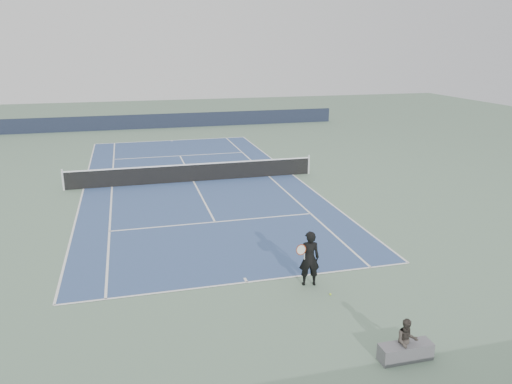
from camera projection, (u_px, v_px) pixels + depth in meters
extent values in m
plane|color=slate|center=(193.00, 182.00, 26.10)|extent=(80.00, 80.00, 0.00)
cube|color=#334A79|center=(193.00, 181.00, 26.10)|extent=(10.97, 23.77, 0.01)
cylinder|color=silver|center=(63.00, 180.00, 24.40)|extent=(0.10, 0.10, 1.07)
cylinder|color=silver|center=(309.00, 164.00, 27.50)|extent=(0.10, 0.10, 1.07)
cube|color=black|center=(193.00, 173.00, 25.97)|extent=(12.80, 0.03, 0.90)
cube|color=white|center=(193.00, 164.00, 25.84)|extent=(12.80, 0.04, 0.06)
cube|color=black|center=(165.00, 121.00, 42.51)|extent=(30.00, 0.25, 1.20)
imported|color=black|center=(309.00, 258.00, 14.73)|extent=(0.72, 0.57, 1.71)
torus|color=maroon|center=(301.00, 250.00, 14.52)|extent=(0.34, 0.18, 0.36)
cylinder|color=white|center=(301.00, 250.00, 14.52)|extent=(0.29, 0.14, 0.32)
cylinder|color=white|center=(304.00, 257.00, 14.65)|extent=(0.08, 0.13, 0.27)
sphere|color=#BBE42E|center=(330.00, 294.00, 14.33)|extent=(0.06, 0.06, 0.06)
cube|color=#5C5B60|center=(405.00, 352.00, 11.37)|extent=(1.30, 0.69, 0.40)
imported|color=#3B352F|center=(407.00, 341.00, 11.29)|extent=(0.60, 0.52, 1.07)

